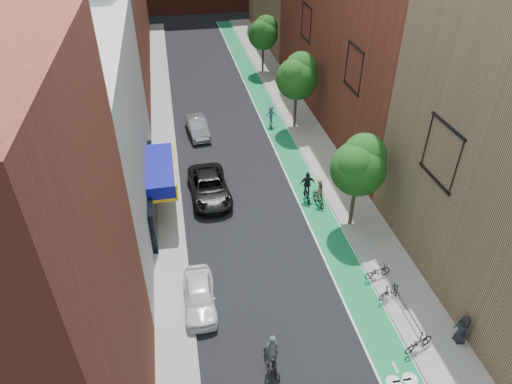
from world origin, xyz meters
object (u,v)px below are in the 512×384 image
cyclist_lead (272,358)px  cyclist_lane_near (319,194)px  parked_car_white (199,296)px  cyclist_lane_mid (307,189)px  parked_car_black (209,187)px  parked_car_silver (198,127)px  cyclist_lane_far (271,117)px  pedestrian (462,329)px

cyclist_lead → cyclist_lane_near: (5.95, 11.87, 0.03)m
parked_car_white → cyclist_lane_mid: 11.60m
cyclist_lead → cyclist_lane_near: bearing=-128.2°
cyclist_lane_near → cyclist_lane_mid: (-0.61, 0.69, 0.06)m
parked_car_white → parked_car_black: (1.60, 9.80, 0.08)m
parked_car_silver → cyclist_lane_far: size_ratio=2.31×
cyclist_lane_near → cyclist_lane_far: size_ratio=1.00×
parked_car_white → cyclist_lead: 5.28m
parked_car_silver → pedestrian: size_ratio=2.61×
parked_car_white → cyclist_lane_near: size_ratio=2.16×
parked_car_silver → pedestrian: pedestrian is taller
pedestrian → cyclist_lane_mid: bearing=-166.6°
cyclist_lane_near → cyclist_lane_mid: 0.92m
parked_car_black → pedestrian: (10.60, -14.57, 0.21)m
cyclist_lead → parked_car_black: bearing=-96.3°
parked_car_black → pedestrian: 18.02m
parked_car_black → cyclist_lane_mid: size_ratio=2.58×
parked_car_white → cyclist_lead: bearing=-55.4°
cyclist_lead → pedestrian: 9.30m
parked_car_silver → cyclist_lane_mid: bearing=-64.4°
parked_car_silver → cyclist_lane_mid: 12.91m
cyclist_lane_near → parked_car_black: bearing=-27.3°
parked_car_silver → cyclist_lead: 23.66m
pedestrian → parked_car_white: bearing=-114.9°
parked_car_white → pedestrian: pedestrian is taller
cyclist_lane_far → cyclist_lead: bearing=89.9°
parked_car_white → cyclist_lane_mid: (8.25, 8.15, 0.16)m
parked_car_silver → cyclist_lane_far: (6.63, 0.44, 0.15)m
parked_car_black → cyclist_lane_far: cyclist_lane_far is taller
parked_car_silver → cyclist_lead: size_ratio=1.98×
parked_car_white → cyclist_lane_mid: size_ratio=1.88×
parked_car_silver → pedestrian: 26.23m
cyclist_lane_mid → cyclist_lane_far: (-0.02, 11.51, 0.02)m
parked_car_silver → cyclist_lane_mid: (6.65, -11.07, 0.13)m
cyclist_lane_near → parked_car_silver: bearing=-67.7°
cyclist_lane_near → pedestrian: cyclist_lane_near is taller
parked_car_black → cyclist_lane_mid: 6.85m
cyclist_lane_far → pedestrian: size_ratio=1.13×
parked_car_white → cyclist_lane_far: bearing=68.5°
cyclist_lane_near → pedestrian: size_ratio=1.13×
cyclist_lane_far → pedestrian: 24.75m
parked_car_silver → cyclist_lane_far: bearing=-1.6°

